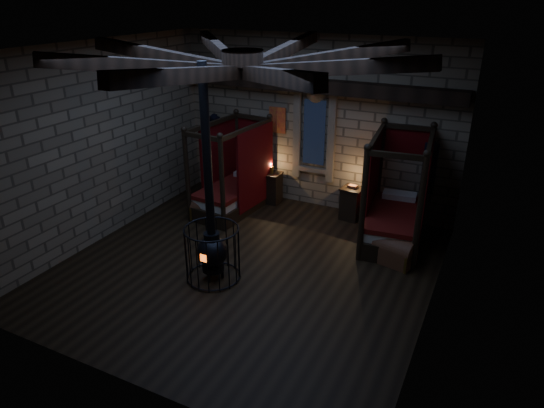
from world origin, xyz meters
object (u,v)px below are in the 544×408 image
at_px(bed_left, 233,189).
at_px(bed_right, 395,215).
at_px(trunk_right, 394,252).
at_px(stove, 212,249).
at_px(trunk_left, 209,209).

bearing_deg(bed_left, bed_right, 7.80).
height_order(bed_left, trunk_right, bed_left).
bearing_deg(bed_right, stove, -136.99).
relative_size(bed_left, stove, 0.55).
height_order(bed_right, stove, stove).
height_order(bed_left, trunk_left, bed_left).
relative_size(bed_right, trunk_right, 2.68).
bearing_deg(bed_right, bed_left, 176.48).
bearing_deg(trunk_left, bed_left, 61.48).
xyz_separation_m(bed_left, stove, (1.27, -2.95, 0.09)).
distance_m(bed_right, trunk_right, 1.11).
distance_m(trunk_left, trunk_right, 4.47).
relative_size(bed_right, stove, 0.58).
height_order(bed_right, trunk_left, bed_right).
distance_m(trunk_left, stove, 2.68).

